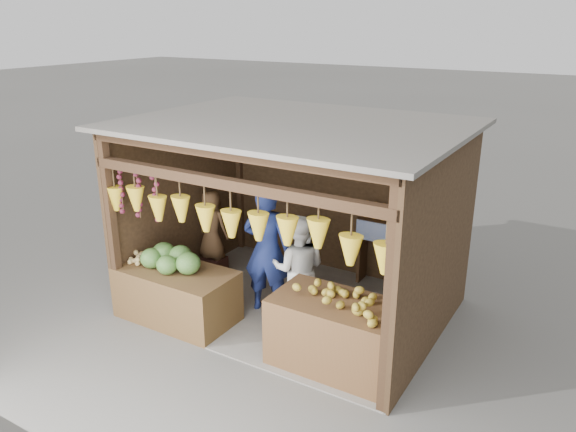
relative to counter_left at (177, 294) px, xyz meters
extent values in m
plane|color=#514F49|center=(1.21, 1.08, -0.36)|extent=(80.00, 80.00, 0.00)
cube|color=slate|center=(1.21, 1.08, -0.35)|extent=(4.00, 3.00, 0.02)
cube|color=black|center=(1.21, 2.58, 0.94)|extent=(4.00, 0.06, 2.60)
cube|color=black|center=(-0.79, 1.08, 0.94)|extent=(0.06, 3.00, 2.60)
cube|color=black|center=(3.21, 1.08, 0.94)|extent=(0.06, 3.00, 2.60)
cube|color=#605B54|center=(1.21, 1.08, 2.27)|extent=(4.30, 3.30, 0.06)
cube|color=black|center=(-0.73, -0.36, 0.94)|extent=(0.11, 0.11, 2.60)
cube|color=black|center=(3.15, -0.36, 0.94)|extent=(0.11, 0.11, 2.60)
cube|color=black|center=(-0.73, 2.52, 0.94)|extent=(0.11, 0.11, 2.60)
cube|color=black|center=(3.15, 2.52, 0.94)|extent=(0.11, 0.11, 2.60)
cube|color=black|center=(1.21, -0.36, 1.84)|extent=(4.00, 0.12, 0.12)
cube|color=black|center=(1.21, -0.36, 2.18)|extent=(4.00, 0.12, 0.12)
cube|color=#382314|center=(2.26, 2.38, 0.69)|extent=(1.25, 0.30, 0.05)
cube|color=#382314|center=(1.68, 2.38, 0.16)|extent=(0.05, 0.28, 1.05)
cube|color=#382314|center=(2.85, 2.38, 0.16)|extent=(0.05, 0.28, 1.05)
cube|color=blue|center=(2.26, 2.22, 0.56)|extent=(1.25, 0.02, 0.30)
cube|color=#453117|center=(0.00, 0.00, 0.00)|extent=(1.62, 0.85, 0.73)
cube|color=#53351B|center=(2.40, 0.11, 0.06)|extent=(1.57, 0.85, 0.85)
cube|color=black|center=(-0.40, 1.31, -0.20)|extent=(0.34, 0.34, 0.32)
imported|color=#141E4E|center=(0.94, 0.82, 0.57)|extent=(0.76, 0.58, 1.86)
imported|color=silver|center=(1.44, 0.82, 0.39)|extent=(0.90, 0.80, 1.51)
imported|color=brown|center=(-0.40, 1.31, 0.51)|extent=(0.54, 0.36, 1.10)
camera|label=1|loc=(4.83, -5.08, 3.56)|focal=35.00mm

